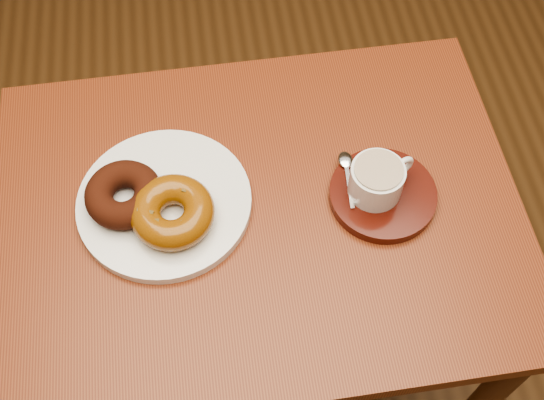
{
  "coord_description": "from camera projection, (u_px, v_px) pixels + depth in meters",
  "views": [
    {
      "loc": [
        -0.19,
        -0.65,
        1.61
      ],
      "look_at": [
        -0.12,
        -0.14,
        0.76
      ],
      "focal_mm": 45.0,
      "sensor_mm": 36.0,
      "label": 1
    }
  ],
  "objects": [
    {
      "name": "coffee_cup",
      "position": [
        377.0,
        179.0,
        0.99
      ],
      "size": [
        0.1,
        0.08,
        0.06
      ],
      "rotation": [
        0.0,
        0.0,
        0.39
      ],
      "color": "white",
      "rests_on": "saucer"
    },
    {
      "name": "teaspoon",
      "position": [
        346.0,
        165.0,
        1.03
      ],
      "size": [
        0.02,
        0.1,
        0.01
      ],
      "rotation": [
        0.0,
        0.0,
        -0.07
      ],
      "color": "silver",
      "rests_on": "saucer"
    },
    {
      "name": "cafe_table",
      "position": [
        260.0,
        245.0,
        1.11
      ],
      "size": [
        0.79,
        0.6,
        0.74
      ],
      "rotation": [
        0.0,
        0.0,
        0.01
      ],
      "color": "brown",
      "rests_on": "ground"
    },
    {
      "name": "ground",
      "position": [
        311.0,
        303.0,
        1.73
      ],
      "size": [
        6.0,
        6.0,
        0.0
      ],
      "primitive_type": "plane",
      "color": "#53341A",
      "rests_on": "ground"
    },
    {
      "name": "donut_caramel",
      "position": [
        172.0,
        212.0,
        0.97
      ],
      "size": [
        0.16,
        0.16,
        0.04
      ],
      "rotation": [
        0.0,
        0.0,
        -0.38
      ],
      "color": "brown",
      "rests_on": "donut_plate"
    },
    {
      "name": "donut_plate",
      "position": [
        165.0,
        203.0,
        1.01
      ],
      "size": [
        0.29,
        0.29,
        0.02
      ],
      "primitive_type": "cylinder",
      "rotation": [
        0.0,
        0.0,
        -0.13
      ],
      "color": "white",
      "rests_on": "cafe_table"
    },
    {
      "name": "donut_cinnamon",
      "position": [
        124.0,
        195.0,
        0.98
      ],
      "size": [
        0.14,
        0.14,
        0.04
      ],
      "primitive_type": "torus",
      "rotation": [
        0.0,
        0.0,
        0.32
      ],
      "color": "#38150B",
      "rests_on": "donut_plate"
    },
    {
      "name": "saucer",
      "position": [
        383.0,
        195.0,
        1.02
      ],
      "size": [
        0.2,
        0.2,
        0.02
      ],
      "primitive_type": "cylinder",
      "rotation": [
        0.0,
        0.0,
        -0.29
      ],
      "color": "#390E07",
      "rests_on": "cafe_table"
    }
  ]
}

